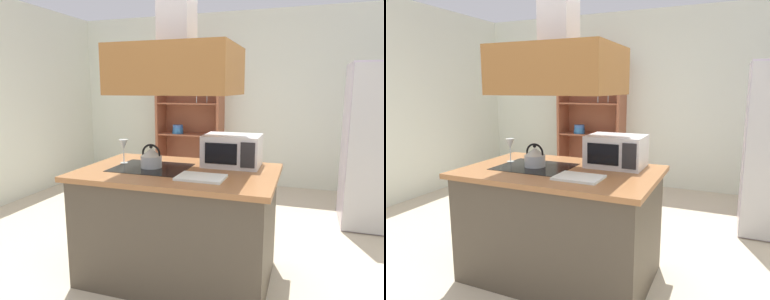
% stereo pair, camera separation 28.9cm
% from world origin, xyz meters
% --- Properties ---
extents(ground_plane, '(7.80, 7.80, 0.00)m').
position_xyz_m(ground_plane, '(0.00, 0.00, 0.00)').
color(ground_plane, beige).
extents(wall_back, '(6.00, 0.12, 2.70)m').
position_xyz_m(wall_back, '(0.00, 3.00, 1.35)').
color(wall_back, silver).
rests_on(wall_back, ground).
extents(kitchen_island, '(1.55, 0.99, 0.90)m').
position_xyz_m(kitchen_island, '(-0.12, -0.05, 0.45)').
color(kitchen_island, '#4C4235').
rests_on(kitchen_island, ground).
extents(range_hood, '(0.90, 0.70, 1.21)m').
position_xyz_m(range_hood, '(-0.12, -0.05, 1.78)').
color(range_hood, '#9D6430').
extents(dish_cabinet, '(1.05, 0.40, 2.00)m').
position_xyz_m(dish_cabinet, '(-0.97, 2.78, 0.89)').
color(dish_cabinet, '#9B5539').
rests_on(dish_cabinet, ground).
extents(kettle, '(0.17, 0.17, 0.19)m').
position_xyz_m(kettle, '(-0.35, -0.05, 0.98)').
color(kettle, '#AFB7BC').
rests_on(kettle, kitchen_island).
extents(cutting_board, '(0.34, 0.24, 0.02)m').
position_xyz_m(cutting_board, '(0.13, -0.25, 0.91)').
color(cutting_board, white).
rests_on(cutting_board, kitchen_island).
extents(microwave, '(0.46, 0.35, 0.26)m').
position_xyz_m(microwave, '(0.26, 0.23, 1.03)').
color(microwave, silver).
rests_on(microwave, kitchen_island).
extents(wine_glass_on_counter, '(0.08, 0.08, 0.21)m').
position_xyz_m(wine_glass_on_counter, '(-0.65, 0.03, 1.05)').
color(wine_glass_on_counter, silver).
rests_on(wine_glass_on_counter, kitchen_island).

